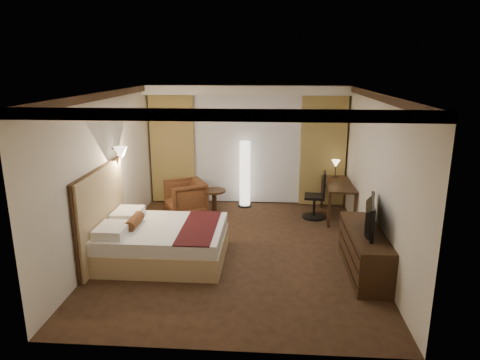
# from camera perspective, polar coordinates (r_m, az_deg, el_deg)

# --- Properties ---
(floor) EXTENTS (4.50, 5.50, 0.01)m
(floor) POSITION_cam_1_polar(r_m,az_deg,el_deg) (7.56, -0.22, -9.24)
(floor) COLOR #321D13
(floor) RESTS_ON ground
(ceiling) EXTENTS (4.50, 5.50, 0.01)m
(ceiling) POSITION_cam_1_polar(r_m,az_deg,el_deg) (6.91, -0.24, 11.64)
(ceiling) COLOR white
(ceiling) RESTS_ON back_wall
(back_wall) EXTENTS (4.50, 0.02, 2.70)m
(back_wall) POSITION_cam_1_polar(r_m,az_deg,el_deg) (9.80, 0.98, 4.69)
(back_wall) COLOR beige
(back_wall) RESTS_ON floor
(left_wall) EXTENTS (0.02, 5.50, 2.70)m
(left_wall) POSITION_cam_1_polar(r_m,az_deg,el_deg) (7.62, -17.37, 0.99)
(left_wall) COLOR beige
(left_wall) RESTS_ON floor
(right_wall) EXTENTS (0.02, 5.50, 2.70)m
(right_wall) POSITION_cam_1_polar(r_m,az_deg,el_deg) (7.30, 17.66, 0.38)
(right_wall) COLOR beige
(right_wall) RESTS_ON floor
(crown_molding) EXTENTS (4.50, 5.50, 0.12)m
(crown_molding) POSITION_cam_1_polar(r_m,az_deg,el_deg) (6.91, -0.24, 11.14)
(crown_molding) COLOR black
(crown_molding) RESTS_ON ceiling
(soffit) EXTENTS (4.50, 0.50, 0.20)m
(soffit) POSITION_cam_1_polar(r_m,az_deg,el_deg) (9.40, 0.93, 11.93)
(soffit) COLOR white
(soffit) RESTS_ON ceiling
(curtain_sheer) EXTENTS (2.48, 0.04, 2.45)m
(curtain_sheer) POSITION_cam_1_polar(r_m,az_deg,el_deg) (9.74, 0.95, 4.03)
(curtain_sheer) COLOR silver
(curtain_sheer) RESTS_ON back_wall
(curtain_left_drape) EXTENTS (1.00, 0.14, 2.45)m
(curtain_left_drape) POSITION_cam_1_polar(r_m,az_deg,el_deg) (9.91, -8.95, 4.05)
(curtain_left_drape) COLOR #A7914C
(curtain_left_drape) RESTS_ON back_wall
(curtain_right_drape) EXTENTS (1.00, 0.14, 2.45)m
(curtain_right_drape) POSITION_cam_1_polar(r_m,az_deg,el_deg) (9.74, 10.99, 3.75)
(curtain_right_drape) COLOR #A7914C
(curtain_right_drape) RESTS_ON back_wall
(wall_sconce) EXTENTS (0.24, 0.24, 0.24)m
(wall_sconce) POSITION_cam_1_polar(r_m,az_deg,el_deg) (7.79, -15.59, 3.46)
(wall_sconce) COLOR white
(wall_sconce) RESTS_ON left_wall
(bed) EXTENTS (1.99, 1.55, 0.58)m
(bed) POSITION_cam_1_polar(r_m,az_deg,el_deg) (7.21, -10.12, -8.21)
(bed) COLOR white
(bed) RESTS_ON floor
(headboard) EXTENTS (0.12, 1.85, 1.50)m
(headboard) POSITION_cam_1_polar(r_m,az_deg,el_deg) (7.35, -17.91, -4.43)
(headboard) COLOR tan
(headboard) RESTS_ON floor
(armchair) EXTENTS (1.00, 1.02, 0.80)m
(armchair) POSITION_cam_1_polar(r_m,az_deg,el_deg) (9.27, -7.28, -2.08)
(armchair) COLOR #4B1F16
(armchair) RESTS_ON floor
(side_table) EXTENTS (0.49, 0.49, 0.54)m
(side_table) POSITION_cam_1_polar(r_m,az_deg,el_deg) (9.20, -3.43, -2.96)
(side_table) COLOR black
(side_table) RESTS_ON floor
(floor_lamp) EXTENTS (0.32, 0.32, 1.51)m
(floor_lamp) POSITION_cam_1_polar(r_m,az_deg,el_deg) (9.58, 0.66, 0.80)
(floor_lamp) COLOR white
(floor_lamp) RESTS_ON floor
(desk) EXTENTS (0.55, 1.31, 0.75)m
(desk) POSITION_cam_1_polar(r_m,az_deg,el_deg) (9.19, 12.86, -2.67)
(desk) COLOR black
(desk) RESTS_ON floor
(desk_lamp) EXTENTS (0.18, 0.18, 0.34)m
(desk_lamp) POSITION_cam_1_polar(r_m,az_deg,el_deg) (9.52, 12.61, 1.38)
(desk_lamp) COLOR #FFD899
(desk_lamp) RESTS_ON desk
(office_chair) EXTENTS (0.53, 0.53, 1.00)m
(office_chair) POSITION_cam_1_polar(r_m,az_deg,el_deg) (9.04, 9.91, -1.97)
(office_chair) COLOR black
(office_chair) RESTS_ON floor
(dresser) EXTENTS (0.50, 1.75, 0.68)m
(dresser) POSITION_cam_1_polar(r_m,az_deg,el_deg) (6.95, 16.24, -9.09)
(dresser) COLOR black
(dresser) RESTS_ON floor
(television) EXTENTS (0.76, 1.09, 0.13)m
(television) POSITION_cam_1_polar(r_m,az_deg,el_deg) (6.72, 16.38, -4.22)
(television) COLOR black
(television) RESTS_ON dresser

